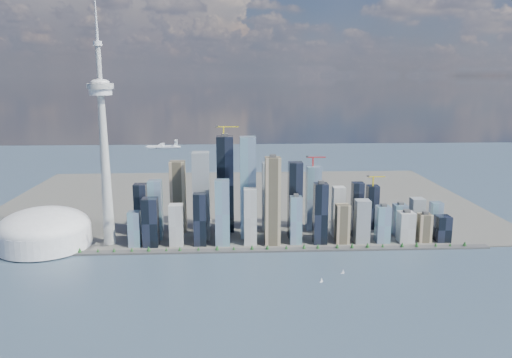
{
  "coord_description": "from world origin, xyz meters",
  "views": [
    {
      "loc": [
        -21.14,
        -785.2,
        376.3
      ],
      "look_at": [
        30.31,
        260.0,
        159.58
      ],
      "focal_mm": 35.0,
      "sensor_mm": 36.0,
      "label": 1
    }
  ],
  "objects_px": {
    "airplane": "(163,147)",
    "sailboat_west": "(343,272)",
    "needle_tower": "(104,142)",
    "dome_stadium": "(44,230)",
    "sailboat_east": "(321,281)"
  },
  "relations": [
    {
      "from": "airplane",
      "to": "sailboat_east",
      "type": "distance_m",
      "value": 393.51
    },
    {
      "from": "needle_tower",
      "to": "airplane",
      "type": "bearing_deg",
      "value": -43.25
    },
    {
      "from": "dome_stadium",
      "to": "sailboat_west",
      "type": "distance_m",
      "value": 659.48
    },
    {
      "from": "sailboat_west",
      "to": "dome_stadium",
      "type": "bearing_deg",
      "value": 165.88
    },
    {
      "from": "needle_tower",
      "to": "sailboat_west",
      "type": "relative_size",
      "value": 52.52
    },
    {
      "from": "needle_tower",
      "to": "airplane",
      "type": "relative_size",
      "value": 7.94
    },
    {
      "from": "airplane",
      "to": "sailboat_west",
      "type": "distance_m",
      "value": 424.75
    },
    {
      "from": "dome_stadium",
      "to": "sailboat_west",
      "type": "height_order",
      "value": "dome_stadium"
    },
    {
      "from": "sailboat_west",
      "to": "needle_tower",
      "type": "bearing_deg",
      "value": 160.59
    },
    {
      "from": "sailboat_east",
      "to": "needle_tower",
      "type": "bearing_deg",
      "value": 129.27
    },
    {
      "from": "needle_tower",
      "to": "sailboat_west",
      "type": "distance_m",
      "value": 577.97
    },
    {
      "from": "dome_stadium",
      "to": "airplane",
      "type": "distance_m",
      "value": 373.62
    },
    {
      "from": "sailboat_west",
      "to": "sailboat_east",
      "type": "height_order",
      "value": "sailboat_west"
    },
    {
      "from": "dome_stadium",
      "to": "sailboat_west",
      "type": "relative_size",
      "value": 19.08
    },
    {
      "from": "needle_tower",
      "to": "dome_stadium",
      "type": "bearing_deg",
      "value": -175.91
    }
  ]
}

